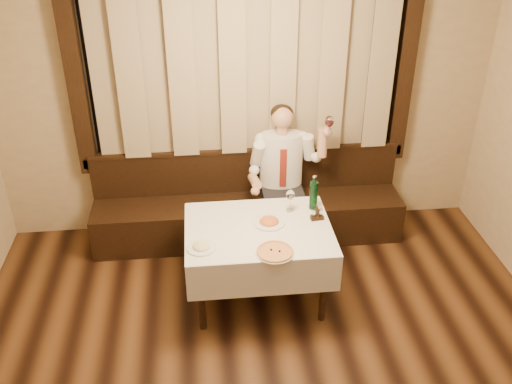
{
  "coord_description": "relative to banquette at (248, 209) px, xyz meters",
  "views": [
    {
      "loc": [
        -0.45,
        -2.37,
        3.51
      ],
      "look_at": [
        0.0,
        1.9,
        1.0
      ],
      "focal_mm": 40.0,
      "sensor_mm": 36.0,
      "label": 1
    }
  ],
  "objects": [
    {
      "name": "room",
      "position": [
        -0.0,
        -1.75,
        1.19
      ],
      "size": [
        5.01,
        6.01,
        2.81
      ],
      "color": "black",
      "rests_on": "ground"
    },
    {
      "name": "banquette",
      "position": [
        0.0,
        0.0,
        0.0
      ],
      "size": [
        3.2,
        0.61,
        0.94
      ],
      "color": "black",
      "rests_on": "ground"
    },
    {
      "name": "dining_table",
      "position": [
        0.0,
        -1.02,
        0.34
      ],
      "size": [
        1.27,
        0.97,
        0.76
      ],
      "color": "black",
      "rests_on": "ground"
    },
    {
      "name": "pizza",
      "position": [
        0.09,
        -1.4,
        0.46
      ],
      "size": [
        0.32,
        0.32,
        0.03
      ],
      "rotation": [
        0.0,
        0.0,
        0.15
      ],
      "color": "white",
      "rests_on": "dining_table"
    },
    {
      "name": "pasta_red",
      "position": [
        0.1,
        -0.96,
        0.48
      ],
      "size": [
        0.28,
        0.28,
        0.09
      ],
      "rotation": [
        0.0,
        0.0,
        0.07
      ],
      "color": "white",
      "rests_on": "dining_table"
    },
    {
      "name": "pasta_cream",
      "position": [
        -0.5,
        -1.27,
        0.48
      ],
      "size": [
        0.24,
        0.24,
        0.08
      ],
      "rotation": [
        0.0,
        0.0,
        -0.18
      ],
      "color": "white",
      "rests_on": "dining_table"
    },
    {
      "name": "green_bottle",
      "position": [
        0.53,
        -0.75,
        0.59
      ],
      "size": [
        0.07,
        0.07,
        0.34
      ],
      "rotation": [
        0.0,
        0.0,
        -0.18
      ],
      "color": "#0E421C",
      "rests_on": "dining_table"
    },
    {
      "name": "table_wine_glass",
      "position": [
        0.31,
        -0.77,
        0.6
      ],
      "size": [
        0.08,
        0.08,
        0.21
      ],
      "rotation": [
        0.0,
        0.0,
        -0.24
      ],
      "color": "white",
      "rests_on": "dining_table"
    },
    {
      "name": "cruet_caddy",
      "position": [
        0.53,
        -0.94,
        0.49
      ],
      "size": [
        0.12,
        0.07,
        0.12
      ],
      "rotation": [
        0.0,
        0.0,
        0.09
      ],
      "color": "black",
      "rests_on": "dining_table"
    },
    {
      "name": "seated_man",
      "position": [
        0.35,
        -0.09,
        0.53
      ],
      "size": [
        0.82,
        0.61,
        1.46
      ],
      "color": "black",
      "rests_on": "ground"
    }
  ]
}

